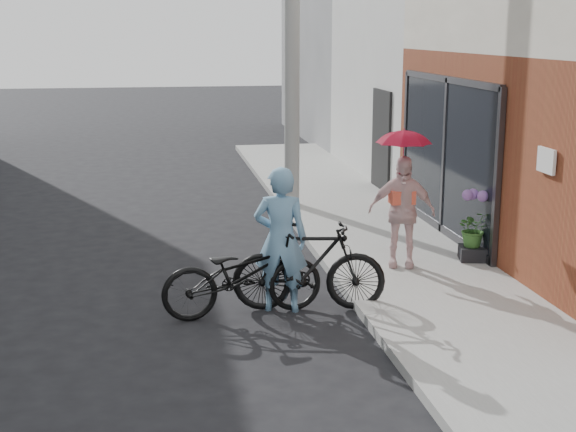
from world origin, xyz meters
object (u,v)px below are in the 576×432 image
object	(u,v)px
utility_pole	(292,20)
planter	(473,253)
officer	(281,240)
kimono_woman	(401,212)
bike_right	(309,266)
bike_left	(243,274)

from	to	relation	value
utility_pole	planter	world-z (taller)	utility_pole
utility_pole	officer	size ratio (longest dim) A/B	3.94
utility_pole	planter	distance (m)	5.62
kimono_woman	officer	bearing A→B (deg)	-130.29
kimono_woman	utility_pole	bearing A→B (deg)	118.11
bike_right	officer	bearing A→B (deg)	88.84
bike_right	kimono_woman	world-z (taller)	kimono_woman
bike_left	kimono_woman	world-z (taller)	kimono_woman
officer	bike_left	distance (m)	0.62
officer	planter	world-z (taller)	officer
bike_right	planter	bearing A→B (deg)	-54.14
planter	officer	bearing A→B (deg)	-156.87
officer	planter	size ratio (longest dim) A/B	4.77
officer	kimono_woman	size ratio (longest dim) A/B	1.15
bike_right	planter	size ratio (longest dim) A/B	4.99
bike_left	bike_right	world-z (taller)	bike_right
officer	planter	distance (m)	3.33
bike_left	kimono_woman	distance (m)	2.71
bike_right	utility_pole	bearing A→B (deg)	1.23
utility_pole	bike_right	size ratio (longest dim) A/B	3.77
bike_left	kimono_woman	size ratio (longest dim) A/B	1.26
officer	bike_right	size ratio (longest dim) A/B	0.96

